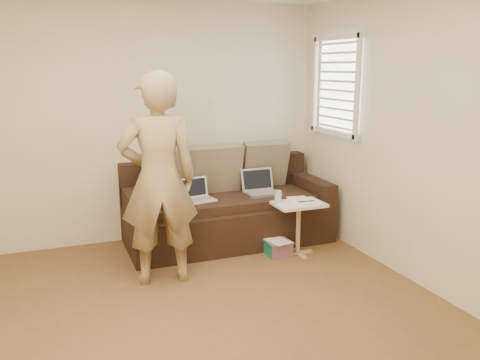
# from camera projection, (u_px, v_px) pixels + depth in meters

# --- Properties ---
(floor) EXTENTS (4.50, 4.50, 0.00)m
(floor) POSITION_uv_depth(u_px,v_px,m) (208.00, 332.00, 3.63)
(floor) COLOR brown
(floor) RESTS_ON ground
(wall_back) EXTENTS (4.00, 0.00, 4.00)m
(wall_back) POSITION_uv_depth(u_px,v_px,m) (143.00, 123.00, 5.38)
(wall_back) COLOR beige
(wall_back) RESTS_ON ground
(wall_front) EXTENTS (4.00, 0.00, 4.00)m
(wall_front) POSITION_uv_depth(u_px,v_px,m) (464.00, 300.00, 1.29)
(wall_front) COLOR beige
(wall_front) RESTS_ON ground
(wall_right) EXTENTS (0.00, 4.50, 4.50)m
(wall_right) POSITION_uv_depth(u_px,v_px,m) (439.00, 142.00, 4.05)
(wall_right) COLOR beige
(wall_right) RESTS_ON ground
(window_blinds) EXTENTS (0.12, 0.88, 1.08)m
(window_blinds) POSITION_uv_depth(u_px,v_px,m) (336.00, 86.00, 5.30)
(window_blinds) COLOR white
(window_blinds) RESTS_ON wall_right
(sofa) EXTENTS (2.20, 0.95, 0.85)m
(sofa) POSITION_uv_depth(u_px,v_px,m) (228.00, 204.00, 5.43)
(sofa) COLOR black
(sofa) RESTS_ON ground
(pillow_left) EXTENTS (0.55, 0.29, 0.57)m
(pillow_left) POSITION_uv_depth(u_px,v_px,m) (169.00, 172.00, 5.32)
(pillow_left) COLOR #695D4D
(pillow_left) RESTS_ON sofa
(pillow_mid) EXTENTS (0.55, 0.27, 0.57)m
(pillow_mid) POSITION_uv_depth(u_px,v_px,m) (217.00, 169.00, 5.51)
(pillow_mid) COLOR #736952
(pillow_mid) RESTS_ON sofa
(pillow_right) EXTENTS (0.55, 0.28, 0.57)m
(pillow_right) POSITION_uv_depth(u_px,v_px,m) (265.00, 164.00, 5.77)
(pillow_right) COLOR #695D4D
(pillow_right) RESTS_ON sofa
(laptop_silver) EXTENTS (0.38, 0.28, 0.25)m
(laptop_silver) POSITION_uv_depth(u_px,v_px,m) (263.00, 194.00, 5.49)
(laptop_silver) COLOR #B7BABC
(laptop_silver) RESTS_ON sofa
(laptop_white) EXTENTS (0.36, 0.29, 0.23)m
(laptop_white) POSITION_uv_depth(u_px,v_px,m) (199.00, 201.00, 5.21)
(laptop_white) COLOR white
(laptop_white) RESTS_ON sofa
(person) EXTENTS (0.73, 0.53, 1.88)m
(person) POSITION_uv_depth(u_px,v_px,m) (158.00, 180.00, 4.30)
(person) COLOR #988C53
(person) RESTS_ON ground
(side_table) EXTENTS (0.50, 0.35, 0.55)m
(side_table) POSITION_uv_depth(u_px,v_px,m) (298.00, 229.00, 5.09)
(side_table) COLOR silver
(side_table) RESTS_ON ground
(drinking_glass) EXTENTS (0.07, 0.07, 0.12)m
(drinking_glass) POSITION_uv_depth(u_px,v_px,m) (278.00, 196.00, 5.04)
(drinking_glass) COLOR silver
(drinking_glass) RESTS_ON side_table
(scissors) EXTENTS (0.19, 0.12, 0.02)m
(scissors) POSITION_uv_depth(u_px,v_px,m) (306.00, 201.00, 5.05)
(scissors) COLOR silver
(scissors) RESTS_ON side_table
(paper_on_table) EXTENTS (0.25, 0.33, 0.00)m
(paper_on_table) POSITION_uv_depth(u_px,v_px,m) (300.00, 200.00, 5.13)
(paper_on_table) COLOR white
(paper_on_table) RESTS_ON side_table
(striped_box) EXTENTS (0.25, 0.25, 0.16)m
(striped_box) POSITION_uv_depth(u_px,v_px,m) (278.00, 248.00, 5.10)
(striped_box) COLOR #D41F59
(striped_box) RESTS_ON ground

